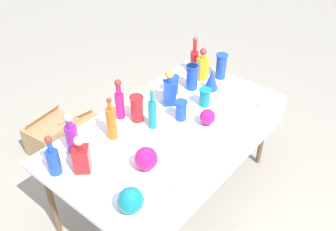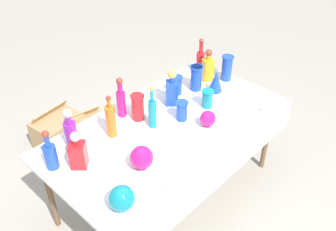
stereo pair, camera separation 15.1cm
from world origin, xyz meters
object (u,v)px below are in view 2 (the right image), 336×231
(slender_vase_0, at_px, (177,84))
(slender_vase_2, at_px, (227,67))
(slender_vase_5, at_px, (138,107))
(fluted_vase_0, at_px, (216,81))
(tall_bottle_4, at_px, (200,60))
(square_decanter_1, at_px, (208,67))
(round_bowl_1, at_px, (142,158))
(cardboard_box_behind_right, at_px, (90,132))
(tall_bottle_3, at_px, (121,100))
(tall_bottle_1, at_px, (70,131))
(round_bowl_0, at_px, (122,198))
(cardboard_box_behind_left, at_px, (59,131))
(slender_vase_1, at_px, (196,77))
(slender_vase_4, at_px, (207,98))
(tall_bottle_5, at_px, (152,111))
(square_decanter_2, at_px, (78,152))
(tall_bottle_2, at_px, (50,154))
(tall_bottle_0, at_px, (111,120))
(square_decanter_0, at_px, (172,90))
(round_bowl_2, at_px, (208,119))
(slender_vase_3, at_px, (182,110))

(slender_vase_0, height_order, slender_vase_2, slender_vase_2)
(slender_vase_5, bearing_deg, fluted_vase_0, -14.90)
(tall_bottle_4, xyz_separation_m, square_decanter_1, (-0.06, -0.13, -0.00))
(round_bowl_1, distance_m, cardboard_box_behind_right, 1.49)
(tall_bottle_3, xyz_separation_m, slender_vase_2, (1.01, -0.27, -0.02))
(tall_bottle_1, relative_size, round_bowl_1, 1.93)
(round_bowl_0, relative_size, round_bowl_1, 1.01)
(square_decanter_1, height_order, cardboard_box_behind_left, square_decanter_1)
(square_decanter_1, relative_size, slender_vase_1, 1.33)
(slender_vase_4, bearing_deg, round_bowl_0, -165.92)
(tall_bottle_5, height_order, square_decanter_2, tall_bottle_5)
(tall_bottle_5, relative_size, slender_vase_1, 1.60)
(tall_bottle_3, xyz_separation_m, slender_vase_0, (0.54, -0.10, -0.05))
(square_decanter_2, distance_m, fluted_vase_0, 1.37)
(tall_bottle_2, height_order, tall_bottle_3, tall_bottle_3)
(square_decanter_1, height_order, slender_vase_2, square_decanter_1)
(tall_bottle_0, distance_m, square_decanter_0, 0.61)
(tall_bottle_3, xyz_separation_m, square_decanter_2, (-0.57, -0.22, -0.03))
(round_bowl_2, bearing_deg, slender_vase_3, 110.94)
(slender_vase_2, xyz_separation_m, round_bowl_1, (-1.31, -0.27, -0.04))
(slender_vase_1, bearing_deg, fluted_vase_0, -56.72)
(tall_bottle_0, xyz_separation_m, tall_bottle_1, (-0.27, 0.11, -0.00))
(tall_bottle_0, bearing_deg, fluted_vase_0, -10.65)
(slender_vase_0, xyz_separation_m, slender_vase_5, (-0.48, -0.02, 0.03))
(slender_vase_1, xyz_separation_m, fluted_vase_0, (0.09, -0.14, -0.02))
(fluted_vase_0, bearing_deg, round_bowl_0, -164.61)
(tall_bottle_0, bearing_deg, square_decanter_2, -165.79)
(round_bowl_1, bearing_deg, slender_vase_2, 11.57)
(round_bowl_1, bearing_deg, tall_bottle_4, 22.77)
(tall_bottle_2, height_order, cardboard_box_behind_right, tall_bottle_2)
(tall_bottle_0, distance_m, slender_vase_5, 0.27)
(tall_bottle_2, relative_size, cardboard_box_behind_right, 0.64)
(tall_bottle_1, relative_size, square_decanter_0, 1.02)
(tall_bottle_1, xyz_separation_m, slender_vase_0, (1.02, -0.08, -0.05))
(slender_vase_3, bearing_deg, tall_bottle_4, 28.65)
(slender_vase_0, distance_m, slender_vase_3, 0.37)
(tall_bottle_2, bearing_deg, square_decanter_0, -3.82)
(tall_bottle_5, distance_m, round_bowl_1, 0.45)
(tall_bottle_1, distance_m, tall_bottle_4, 1.44)
(fluted_vase_0, bearing_deg, tall_bottle_3, 157.80)
(square_decanter_0, bearing_deg, tall_bottle_1, 170.16)
(tall_bottle_1, xyz_separation_m, square_decanter_0, (0.88, -0.15, -0.00))
(tall_bottle_4, bearing_deg, square_decanter_1, -113.01)
(round_bowl_0, bearing_deg, cardboard_box_behind_right, 62.71)
(slender_vase_4, bearing_deg, tall_bottle_3, 143.30)
(tall_bottle_3, xyz_separation_m, fluted_vase_0, (0.79, -0.32, -0.04))
(square_decanter_2, bearing_deg, tall_bottle_2, 137.87)
(cardboard_box_behind_left, bearing_deg, slender_vase_5, -80.46)
(tall_bottle_2, relative_size, tall_bottle_3, 0.90)
(tall_bottle_0, xyz_separation_m, fluted_vase_0, (1.01, -0.19, -0.04))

